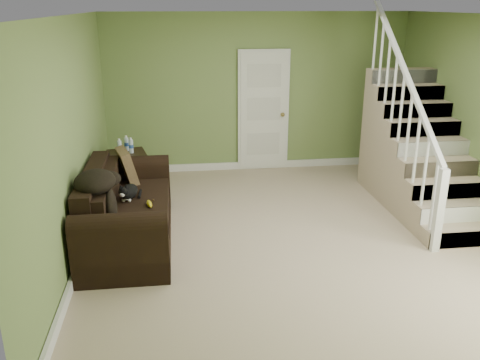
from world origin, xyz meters
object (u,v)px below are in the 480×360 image
object	(u,v)px
sofa	(125,214)
cat	(129,192)
side_table	(128,173)
banana	(149,204)

from	to	relation	value
sofa	cat	size ratio (longest dim) A/B	4.50
sofa	side_table	world-z (taller)	sofa
cat	banana	bearing A→B (deg)	-29.39
sofa	cat	xyz separation A→B (m)	(0.06, 0.11, 0.23)
sofa	side_table	xyz separation A→B (m)	(-0.09, 1.61, -0.01)
sofa	banana	xyz separation A→B (m)	(0.31, -0.14, 0.17)
side_table	cat	distance (m)	1.53
banana	side_table	bearing A→B (deg)	91.78
side_table	cat	bearing A→B (deg)	-84.40
sofa	side_table	distance (m)	1.61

